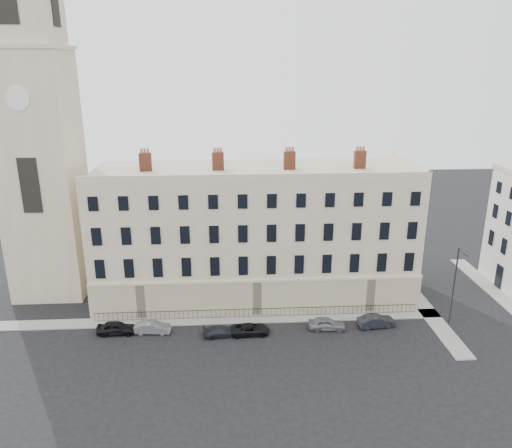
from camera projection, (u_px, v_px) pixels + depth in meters
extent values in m
plane|color=black|center=(321.00, 342.00, 49.62)|extent=(160.00, 160.00, 0.00)
cube|color=#C8B494|center=(254.00, 233.00, 58.32)|extent=(36.00, 12.00, 15.00)
cube|color=#BCAC8D|center=(257.00, 299.00, 54.27)|extent=(36.10, 0.18, 4.00)
cube|color=#BCAC8D|center=(401.00, 272.00, 61.06)|extent=(0.18, 12.10, 4.00)
cube|color=#C8B494|center=(257.00, 178.00, 50.30)|extent=(36.00, 0.35, 0.80)
cube|color=#C8B494|center=(410.00, 164.00, 56.86)|extent=(0.35, 12.00, 0.80)
cube|color=brown|center=(145.00, 162.00, 54.98)|extent=(1.30, 0.70, 2.00)
cube|color=brown|center=(218.00, 161.00, 55.43)|extent=(1.30, 0.70, 2.00)
cube|color=brown|center=(289.00, 160.00, 55.89)|extent=(1.30, 0.70, 2.00)
cube|color=brown|center=(360.00, 160.00, 56.34)|extent=(1.30, 0.70, 2.00)
cube|color=#C8B494|center=(43.00, 177.00, 56.82)|extent=(8.00, 8.00, 28.00)
cylinder|color=white|center=(17.00, 99.00, 50.15)|extent=(2.40, 0.14, 2.40)
cube|color=gray|center=(221.00, 320.00, 53.78)|extent=(48.00, 2.00, 0.12)
cube|color=gray|center=(419.00, 301.00, 57.93)|extent=(2.00, 24.00, 0.12)
cube|color=gray|center=(494.00, 291.00, 60.39)|extent=(2.00, 20.00, 0.12)
cube|color=black|center=(257.00, 309.00, 54.08)|extent=(35.00, 0.04, 0.04)
cube|color=black|center=(257.00, 316.00, 54.37)|extent=(35.00, 0.04, 0.04)
imported|color=black|center=(116.00, 328.00, 50.94)|extent=(3.95, 1.62, 1.34)
imported|color=slate|center=(153.00, 327.00, 51.14)|extent=(3.78, 1.53, 1.22)
imported|color=#20222A|center=(221.00, 331.00, 50.58)|extent=(3.84, 1.96, 1.07)
imported|color=black|center=(250.00, 329.00, 50.90)|extent=(4.06, 2.01, 1.11)
imported|color=slate|center=(327.00, 324.00, 51.80)|extent=(3.93, 1.85, 1.30)
imported|color=black|center=(376.00, 321.00, 52.28)|extent=(4.10, 1.83, 1.31)
cylinder|color=#313236|center=(454.00, 286.00, 52.14)|extent=(0.17, 0.17, 8.49)
cylinder|color=#313236|center=(463.00, 251.00, 50.15)|extent=(0.18, 1.59, 0.11)
cube|color=#313236|center=(466.00, 255.00, 49.46)|extent=(0.21, 0.54, 0.13)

